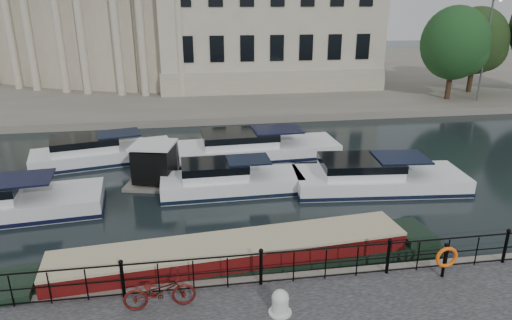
{
  "coord_description": "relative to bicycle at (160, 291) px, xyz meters",
  "views": [
    {
      "loc": [
        -1.91,
        -13.77,
        8.72
      ],
      "look_at": [
        0.5,
        2.0,
        3.0
      ],
      "focal_mm": 32.0,
      "sensor_mm": 36.0,
      "label": 1
    }
  ],
  "objects": [
    {
      "name": "ground_plane",
      "position": [
        2.94,
        2.89,
        -1.07
      ],
      "size": [
        160.0,
        160.0,
        0.0
      ],
      "primitive_type": "plane",
      "color": "black",
      "rests_on": "ground"
    },
    {
      "name": "far_bank",
      "position": [
        2.94,
        41.89,
        -0.79
      ],
      "size": [
        120.0,
        42.0,
        0.55
      ],
      "primitive_type": "cube",
      "color": "#6B665B",
      "rests_on": "ground_plane"
    },
    {
      "name": "railing",
      "position": [
        2.94,
        0.64,
        0.13
      ],
      "size": [
        24.14,
        0.14,
        1.22
      ],
      "color": "black",
      "rests_on": "near_quay"
    },
    {
      "name": "civic_building",
      "position": [
        1.94,
        37.6,
        5.97
      ],
      "size": [
        53.55,
        31.84,
        16.85
      ],
      "color": "#ADA38C",
      "rests_on": "far_bank"
    },
    {
      "name": "bicycle",
      "position": [
        0.0,
        0.0,
        0.0
      ],
      "size": [
        2.01,
        0.78,
        1.04
      ],
      "primitive_type": "imported",
      "rotation": [
        0.0,
        0.0,
        1.62
      ],
      "color": "#4F110E",
      "rests_on": "near_quay"
    },
    {
      "name": "mooring_bollard",
      "position": [
        3.25,
        -0.75,
        -0.18
      ],
      "size": [
        0.64,
        0.64,
        0.72
      ],
      "color": "silver",
      "rests_on": "near_quay"
    },
    {
      "name": "life_ring_post",
      "position": [
        8.56,
        0.11,
        0.2
      ],
      "size": [
        0.7,
        0.19,
        1.15
      ],
      "color": "black",
      "rests_on": "near_quay"
    },
    {
      "name": "narrowboat",
      "position": [
        2.26,
        2.16,
        -0.7
      ],
      "size": [
        14.72,
        3.31,
        1.54
      ],
      "rotation": [
        0.0,
        0.0,
        0.09
      ],
      "color": "black",
      "rests_on": "ground_plane"
    },
    {
      "name": "harbour_hut",
      "position": [
        -0.71,
        10.39,
        -0.12
      ],
      "size": [
        3.13,
        2.8,
        2.16
      ],
      "rotation": [
        0.0,
        0.0,
        -0.24
      ],
      "color": "#6B665B",
      "rests_on": "ground_plane"
    },
    {
      "name": "cabin_cruisers",
      "position": [
        1.48,
        10.7,
        -0.7
      ],
      "size": [
        25.44,
        10.14,
        1.99
      ],
      "color": "silver",
      "rests_on": "ground_plane"
    }
  ]
}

